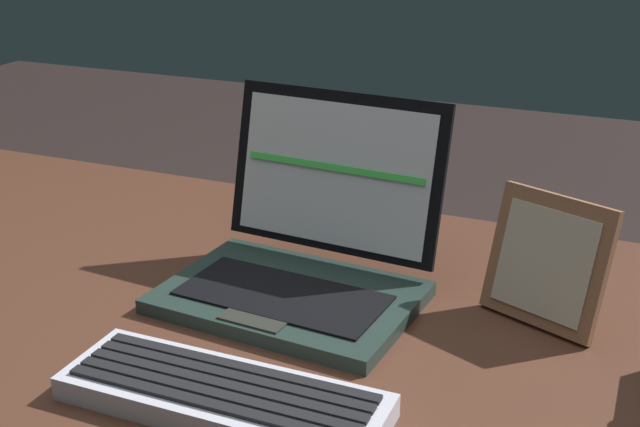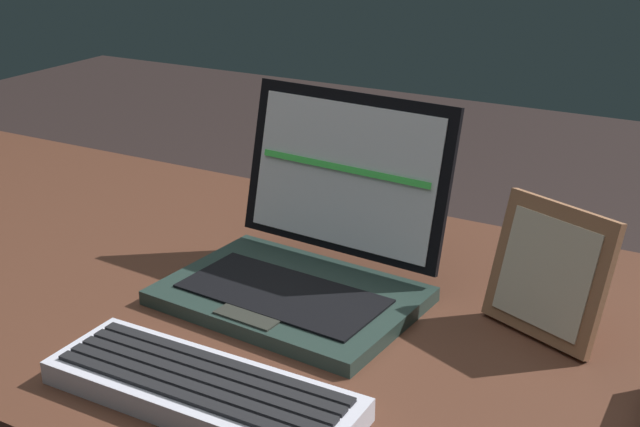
{
  "view_description": "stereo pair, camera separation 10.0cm",
  "coord_description": "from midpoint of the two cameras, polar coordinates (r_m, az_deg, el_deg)",
  "views": [
    {
      "loc": [
        0.5,
        -0.86,
        1.23
      ],
      "look_at": [
        0.14,
        -0.0,
        0.87
      ],
      "focal_mm": 46.94,
      "sensor_mm": 36.0,
      "label": 1
    },
    {
      "loc": [
        0.59,
        -0.81,
        1.23
      ],
      "look_at": [
        0.14,
        -0.0,
        0.87
      ],
      "focal_mm": 46.94,
      "sensor_mm": 36.0,
      "label": 2
    }
  ],
  "objects": [
    {
      "name": "desk",
      "position": [
        1.15,
        -8.93,
        -8.48
      ],
      "size": [
        1.77,
        0.73,
        0.74
      ],
      "color": "#512D1F",
      "rests_on": "ground"
    },
    {
      "name": "laptop_front",
      "position": [
        1.07,
        -3.79,
        -3.01
      ],
      "size": [
        0.33,
        0.29,
        0.24
      ],
      "color": "#23342E",
      "rests_on": "desk"
    },
    {
      "name": "external_keyboard",
      "position": [
        0.87,
        -9.98,
        -12.25
      ],
      "size": [
        0.34,
        0.11,
        0.03
      ],
      "color": "silver",
      "rests_on": "desk"
    },
    {
      "name": "photo_frame",
      "position": [
        1.0,
        12.54,
        -3.28
      ],
      "size": [
        0.15,
        0.1,
        0.16
      ],
      "color": "#926141",
      "rests_on": "desk"
    }
  ]
}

